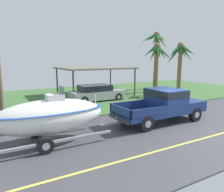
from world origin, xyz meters
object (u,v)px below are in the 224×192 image
(parked_sedan_near, at_px, (97,93))
(palm_tree_near_left, at_px, (156,46))
(carport_awning, at_px, (95,69))
(pickup_truck_towing, at_px, (165,103))
(boat_on_trailer, at_px, (50,116))
(palm_tree_near_right, at_px, (180,56))
(palm_tree_mid, at_px, (157,56))

(parked_sedan_near, distance_m, palm_tree_near_left, 10.51)
(parked_sedan_near, relative_size, carport_awning, 0.70)
(pickup_truck_towing, height_order, carport_awning, carport_awning)
(parked_sedan_near, relative_size, palm_tree_near_left, 0.70)
(boat_on_trailer, xyz_separation_m, carport_awning, (6.89, 10.00, 1.44))
(boat_on_trailer, height_order, parked_sedan_near, boat_on_trailer)
(parked_sedan_near, xyz_separation_m, palm_tree_near_left, (9.10, 3.09, 4.24))
(pickup_truck_towing, distance_m, palm_tree_near_right, 10.09)
(palm_tree_mid, bearing_deg, palm_tree_near_left, 51.91)
(carport_awning, xyz_separation_m, palm_tree_mid, (6.61, -1.30, 1.21))
(pickup_truck_towing, xyz_separation_m, palm_tree_near_right, (7.55, 6.09, 2.75))
(parked_sedan_near, height_order, carport_awning, carport_awning)
(parked_sedan_near, bearing_deg, palm_tree_near_right, -8.97)
(pickup_truck_towing, relative_size, palm_tree_near_right, 1.11)
(pickup_truck_towing, xyz_separation_m, boat_on_trailer, (-6.54, 0.00, 0.13))
(palm_tree_near_left, height_order, palm_tree_near_right, palm_tree_near_left)
(carport_awning, relative_size, palm_tree_mid, 1.28)
(parked_sedan_near, xyz_separation_m, carport_awning, (1.09, 2.60, 1.94))
(carport_awning, bearing_deg, pickup_truck_towing, -91.97)
(pickup_truck_towing, xyz_separation_m, palm_tree_near_left, (8.36, 10.50, 3.87))
(carport_awning, height_order, palm_tree_near_right, palm_tree_near_right)
(parked_sedan_near, distance_m, palm_tree_mid, 8.41)
(parked_sedan_near, height_order, palm_tree_near_left, palm_tree_near_left)
(parked_sedan_near, relative_size, palm_tree_near_right, 0.90)
(boat_on_trailer, relative_size, parked_sedan_near, 1.30)
(palm_tree_mid, bearing_deg, parked_sedan_near, -170.41)
(boat_on_trailer, bearing_deg, palm_tree_near_right, 23.37)
(carport_awning, height_order, palm_tree_near_left, palm_tree_near_left)
(pickup_truck_towing, relative_size, carport_awning, 0.85)
(boat_on_trailer, xyz_separation_m, palm_tree_mid, (13.49, 8.70, 2.65))
(pickup_truck_towing, relative_size, boat_on_trailer, 0.95)
(palm_tree_mid, bearing_deg, boat_on_trailer, -147.18)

